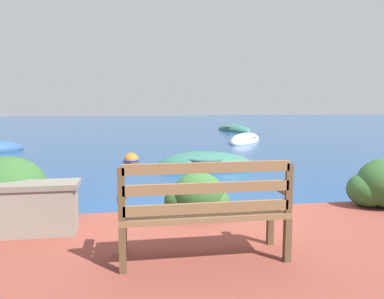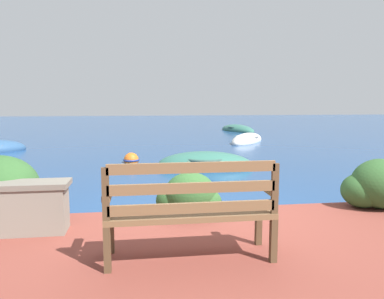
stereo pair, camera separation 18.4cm
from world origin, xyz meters
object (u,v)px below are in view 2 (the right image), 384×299
rowboat_nearest (205,165)px  rowboat_far (247,141)px  rowboat_outer (237,130)px  park_bench (190,208)px  mooring_buoy (131,160)px

rowboat_nearest → rowboat_far: 6.39m
rowboat_nearest → rowboat_far: (2.79, 5.75, -0.01)m
rowboat_outer → park_bench: bearing=147.0°
park_bench → mooring_buoy: size_ratio=3.43×
rowboat_far → mooring_buoy: (-4.65, -4.66, 0.02)m
rowboat_outer → mooring_buoy: (-5.76, -10.29, 0.02)m
rowboat_far → mooring_buoy: 6.58m
park_bench → rowboat_far: park_bench is taller
park_bench → rowboat_outer: park_bench is taller
rowboat_far → rowboat_outer: 5.74m
rowboat_outer → mooring_buoy: bearing=134.2°
rowboat_outer → rowboat_nearest: bearing=144.5°
rowboat_outer → mooring_buoy: 11.80m
rowboat_nearest → rowboat_outer: size_ratio=0.81×
rowboat_nearest → rowboat_outer: 12.04m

